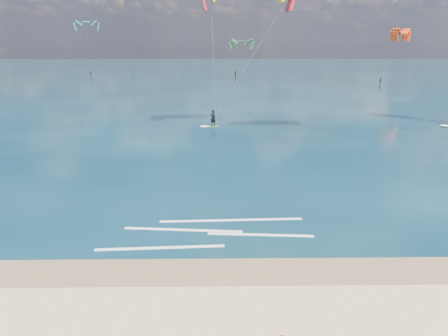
{
  "coord_description": "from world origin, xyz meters",
  "views": [
    {
      "loc": [
        1.29,
        -12.46,
        9.79
      ],
      "look_at": [
        1.56,
        8.0,
        3.18
      ],
      "focal_mm": 32.0,
      "sensor_mm": 36.0,
      "label": 1
    }
  ],
  "objects": [
    {
      "name": "wet_sand_strip",
      "position": [
        0.0,
        3.0,
        0.0
      ],
      "size": [
        320.0,
        2.4,
        0.01
      ],
      "primitive_type": "cube",
      "color": "brown",
      "rests_on": "ground"
    },
    {
      "name": "sea",
      "position": [
        0.0,
        104.0,
        0.02
      ],
      "size": [
        320.0,
        200.0,
        0.04
      ],
      "primitive_type": "cube",
      "color": "#092432",
      "rests_on": "ground"
    },
    {
      "name": "ground",
      "position": [
        0.0,
        40.0,
        0.0
      ],
      "size": [
        320.0,
        320.0,
        0.0
      ],
      "primitive_type": "plane",
      "color": "tan",
      "rests_on": "ground"
    },
    {
      "name": "shoreline_foam",
      "position": [
        0.78,
        6.69,
        0.04
      ],
      "size": [
        11.03,
        3.66,
        0.01
      ],
      "color": "white",
      "rests_on": "ground"
    },
    {
      "name": "kitesurfer_main",
      "position": [
        2.53,
        31.17,
        8.82
      ],
      "size": [
        11.39,
        6.36,
        16.8
      ],
      "rotation": [
        0.0,
        0.0,
        0.09
      ],
      "color": "#B4DF1A",
      "rests_on": "sea"
    },
    {
      "name": "distant_kites",
      "position": [
        1.98,
        89.6,
        6.04
      ],
      "size": [
        78.1,
        25.61,
        14.14
      ],
      "color": "#2B7839",
      "rests_on": "ground"
    }
  ]
}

